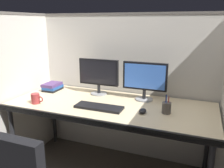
# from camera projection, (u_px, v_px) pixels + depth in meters

# --- Properties ---
(cubicle_partition_rear) EXTENTS (2.21, 0.06, 1.57)m
(cubicle_partition_rear) POSITION_uv_depth(u_px,v_px,m) (125.00, 87.00, 2.56)
(cubicle_partition_rear) COLOR beige
(cubicle_partition_rear) RESTS_ON ground
(cubicle_partition_left) EXTENTS (0.06, 1.41, 1.57)m
(cubicle_partition_left) POSITION_uv_depth(u_px,v_px,m) (18.00, 91.00, 2.42)
(cubicle_partition_left) COLOR beige
(cubicle_partition_left) RESTS_ON ground
(desk) EXTENTS (1.90, 0.80, 0.74)m
(desk) POSITION_uv_depth(u_px,v_px,m) (110.00, 109.00, 2.17)
(desk) COLOR beige
(desk) RESTS_ON ground
(monitor_left) EXTENTS (0.43, 0.17, 0.37)m
(monitor_left) POSITION_uv_depth(u_px,v_px,m) (99.00, 74.00, 2.41)
(monitor_left) COLOR gray
(monitor_left) RESTS_ON desk
(monitor_right) EXTENTS (0.43, 0.17, 0.37)m
(monitor_right) POSITION_uv_depth(u_px,v_px,m) (145.00, 79.00, 2.23)
(monitor_right) COLOR gray
(monitor_right) RESTS_ON desk
(keyboard_main) EXTENTS (0.43, 0.15, 0.02)m
(keyboard_main) POSITION_uv_depth(u_px,v_px,m) (99.00, 107.00, 2.06)
(keyboard_main) COLOR black
(keyboard_main) RESTS_ON desk
(computer_mouse) EXTENTS (0.06, 0.10, 0.04)m
(computer_mouse) POSITION_uv_depth(u_px,v_px,m) (143.00, 111.00, 1.95)
(computer_mouse) COLOR black
(computer_mouse) RESTS_ON desk
(pen_cup) EXTENTS (0.08, 0.08, 0.16)m
(pen_cup) POSITION_uv_depth(u_px,v_px,m) (166.00, 108.00, 1.94)
(pen_cup) COLOR #4C4742
(pen_cup) RESTS_ON desk
(coffee_mug) EXTENTS (0.13, 0.08, 0.09)m
(coffee_mug) POSITION_uv_depth(u_px,v_px,m) (36.00, 98.00, 2.18)
(coffee_mug) COLOR #993333
(coffee_mug) RESTS_ON desk
(book_stack) EXTENTS (0.16, 0.21, 0.08)m
(book_stack) POSITION_uv_depth(u_px,v_px,m) (52.00, 87.00, 2.59)
(book_stack) COLOR black
(book_stack) RESTS_ON desk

